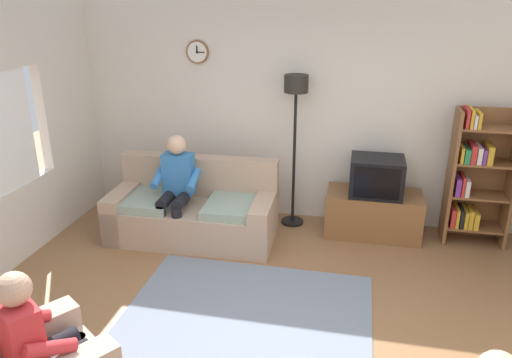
% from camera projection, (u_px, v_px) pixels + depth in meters
% --- Properties ---
extents(ground_plane, '(12.00, 12.00, 0.00)m').
position_uv_depth(ground_plane, '(263.00, 345.00, 4.02)').
color(ground_plane, '#8C603D').
extents(back_wall_assembly, '(6.20, 0.17, 2.70)m').
position_uv_depth(back_wall_assembly, '(306.00, 112.00, 5.98)').
color(back_wall_assembly, silver).
rests_on(back_wall_assembly, ground_plane).
extents(couch, '(1.92, 0.93, 0.90)m').
position_uv_depth(couch, '(194.00, 212.00, 5.73)').
color(couch, tan).
rests_on(couch, ground_plane).
extents(tv_stand, '(1.10, 0.56, 0.52)m').
position_uv_depth(tv_stand, '(373.00, 214.00, 5.82)').
color(tv_stand, brown).
rests_on(tv_stand, ground_plane).
extents(tv, '(0.60, 0.49, 0.44)m').
position_uv_depth(tv, '(376.00, 176.00, 5.63)').
color(tv, black).
rests_on(tv, tv_stand).
extents(bookshelf, '(0.68, 0.36, 1.57)m').
position_uv_depth(bookshelf, '(476.00, 177.00, 5.48)').
color(bookshelf, brown).
rests_on(bookshelf, ground_plane).
extents(floor_lamp, '(0.28, 0.28, 1.85)m').
position_uv_depth(floor_lamp, '(296.00, 110.00, 5.68)').
color(floor_lamp, black).
rests_on(floor_lamp, ground_plane).
extents(area_rug, '(2.20, 1.70, 0.01)m').
position_uv_depth(area_rug, '(247.00, 314.00, 4.41)').
color(area_rug, slate).
rests_on(area_rug, ground_plane).
extents(person_on_couch, '(0.52, 0.54, 1.24)m').
position_uv_depth(person_on_couch, '(176.00, 184.00, 5.53)').
color(person_on_couch, '#3372B2').
rests_on(person_on_couch, ground_plane).
extents(person_in_left_armchair, '(0.61, 0.64, 1.12)m').
position_uv_depth(person_in_left_armchair, '(38.00, 337.00, 3.19)').
color(person_in_left_armchair, red).
rests_on(person_in_left_armchair, ground_plane).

